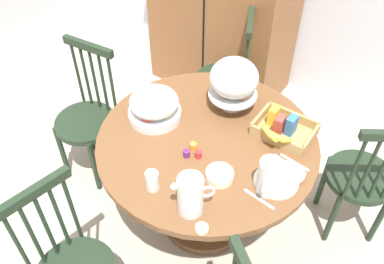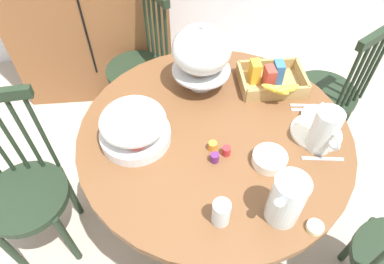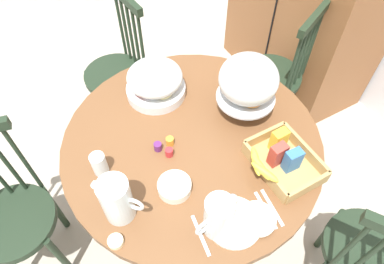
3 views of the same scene
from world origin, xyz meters
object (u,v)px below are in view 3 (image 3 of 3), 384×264
at_px(windsor_chair_far_side, 366,255).
at_px(china_plate_large, 234,222).
at_px(drinking_glass, 99,164).
at_px(pastry_stand_with_dome, 248,81).
at_px(windsor_chair_host_seat, 274,77).
at_px(orange_juice_pitcher, 117,201).
at_px(china_plate_small, 257,219).
at_px(fruit_platter_covered, 155,81).
at_px(cereal_bowl, 175,187).
at_px(butter_dish, 116,241).
at_px(dining_table, 192,163).
at_px(windsor_chair_near_window, 118,73).
at_px(cereal_basket, 281,159).
at_px(windsor_chair_by_cabinet, 13,217).
at_px(milk_pitcher, 218,218).

bearing_deg(windsor_chair_far_side, china_plate_large, -122.22).
bearing_deg(drinking_glass, pastry_stand_with_dome, 89.15).
xyz_separation_m(windsor_chair_far_side, drinking_glass, (-0.81, -0.89, 0.34)).
distance_m(windsor_chair_host_seat, china_plate_large, 1.23).
bearing_deg(windsor_chair_host_seat, orange_juice_pitcher, -66.40).
relative_size(china_plate_small, drinking_glass, 1.36).
height_order(fruit_platter_covered, china_plate_large, fruit_platter_covered).
bearing_deg(fruit_platter_covered, orange_juice_pitcher, -37.84).
bearing_deg(china_plate_small, cereal_bowl, -142.07).
bearing_deg(butter_dish, orange_juice_pitcher, 148.49).
relative_size(dining_table, windsor_chair_near_window, 1.23).
bearing_deg(cereal_basket, windsor_chair_by_cabinet, -114.00).
bearing_deg(windsor_chair_near_window, milk_pitcher, -3.00).
height_order(windsor_chair_host_seat, cereal_bowl, windsor_chair_host_seat).
height_order(cereal_basket, china_plate_large, cereal_basket).
xyz_separation_m(fruit_platter_covered, china_plate_small, (0.82, 0.04, -0.07)).
height_order(china_plate_large, cereal_bowl, cereal_bowl).
relative_size(pastry_stand_with_dome, cereal_basket, 1.09).
relative_size(china_plate_large, butter_dish, 3.67).
bearing_deg(orange_juice_pitcher, butter_dish, -31.51).
bearing_deg(drinking_glass, orange_juice_pitcher, 0.22).
height_order(orange_juice_pitcher, milk_pitcher, orange_juice_pitcher).
height_order(windsor_chair_far_side, cereal_bowl, windsor_chair_far_side).
distance_m(fruit_platter_covered, cereal_bowl, 0.57).
distance_m(pastry_stand_with_dome, china_plate_small, 0.60).
bearing_deg(pastry_stand_with_dome, butter_dish, -68.43).
height_order(windsor_chair_host_seat, pastry_stand_with_dome, pastry_stand_with_dome).
bearing_deg(windsor_chair_near_window, windsor_chair_host_seat, 58.75).
distance_m(windsor_chair_far_side, butter_dish, 1.11).
relative_size(windsor_chair_host_seat, pastry_stand_with_dome, 2.83).
distance_m(windsor_chair_by_cabinet, drinking_glass, 0.59).
relative_size(windsor_chair_by_cabinet, pastry_stand_with_dome, 2.83).
xyz_separation_m(windsor_chair_host_seat, drinking_glass, (0.33, -1.25, 0.34)).
height_order(pastry_stand_with_dome, drinking_glass, pastry_stand_with_dome).
xyz_separation_m(windsor_chair_host_seat, butter_dish, (0.65, -1.31, 0.30)).
bearing_deg(fruit_platter_covered, windsor_chair_near_window, -175.76).
distance_m(dining_table, windsor_chair_far_side, 0.90).
bearing_deg(dining_table, fruit_platter_covered, -177.18).
bearing_deg(orange_juice_pitcher, china_plate_large, 55.08).
distance_m(orange_juice_pitcher, china_plate_small, 0.54).
xyz_separation_m(cereal_basket, china_plate_large, (0.13, -0.32, -0.04)).
bearing_deg(windsor_chair_host_seat, butter_dish, -63.66).
bearing_deg(cereal_basket, drinking_glass, -117.05).
relative_size(windsor_chair_by_cabinet, china_plate_small, 6.50).
xyz_separation_m(windsor_chair_host_seat, pastry_stand_with_dome, (0.34, -0.52, 0.49)).
bearing_deg(cereal_bowl, butter_dish, -72.94).
bearing_deg(windsor_chair_host_seat, pastry_stand_with_dome, -57.08).
bearing_deg(china_plate_large, milk_pitcher, -103.06).
height_order(windsor_chair_by_cabinet, pastry_stand_with_dome, pastry_stand_with_dome).
bearing_deg(orange_juice_pitcher, fruit_platter_covered, 142.16).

